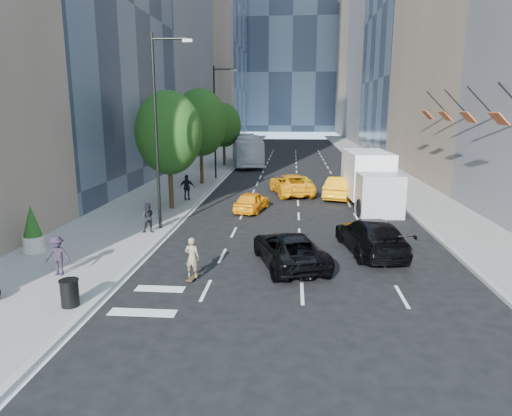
# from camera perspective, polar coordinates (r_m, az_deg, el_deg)

# --- Properties ---
(ground) EXTENTS (160.00, 160.00, 0.00)m
(ground) POSITION_cam_1_polar(r_m,az_deg,el_deg) (20.44, 2.77, -6.16)
(ground) COLOR black
(ground) RESTS_ON ground
(sidewalk_left) EXTENTS (6.00, 120.00, 0.15)m
(sidewalk_left) POSITION_cam_1_polar(r_m,az_deg,el_deg) (50.71, -6.33, 5.02)
(sidewalk_left) COLOR slate
(sidewalk_left) RESTS_ON ground
(sidewalk_right) EXTENTS (4.00, 120.00, 0.15)m
(sidewalk_right) POSITION_cam_1_polar(r_m,az_deg,el_deg) (50.68, 15.35, 4.65)
(sidewalk_right) COLOR slate
(sidewalk_right) RESTS_ON ground
(tower_left_end) EXTENTS (20.00, 28.00, 60.00)m
(tower_left_end) POSITION_cam_1_polar(r_m,az_deg,el_deg) (116.05, -7.33, 23.96)
(tower_left_end) COLOR #2A3141
(tower_left_end) RESTS_ON ground
(tower_right_far) EXTENTS (20.00, 24.00, 50.00)m
(tower_right_far) POSITION_cam_1_polar(r_m,az_deg,el_deg) (120.74, 15.83, 20.74)
(tower_right_far) COLOR #796553
(tower_right_far) RESTS_ON ground
(lamp_near) EXTENTS (2.13, 0.22, 10.00)m
(lamp_near) POSITION_cam_1_polar(r_m,az_deg,el_deg) (24.39, -12.03, 10.51)
(lamp_near) COLOR black
(lamp_near) RESTS_ON sidewalk_left
(lamp_far) EXTENTS (2.13, 0.22, 10.00)m
(lamp_far) POSITION_cam_1_polar(r_m,az_deg,el_deg) (41.96, -4.95, 11.39)
(lamp_far) COLOR black
(lamp_far) RESTS_ON sidewalk_left
(tree_near) EXTENTS (4.20, 4.20, 7.46)m
(tree_near) POSITION_cam_1_polar(r_m,az_deg,el_deg) (29.47, -10.84, 9.19)
(tree_near) COLOR black
(tree_near) RESTS_ON sidewalk_left
(tree_mid) EXTENTS (4.50, 4.50, 7.99)m
(tree_mid) POSITION_cam_1_polar(r_m,az_deg,el_deg) (39.18, -6.95, 10.56)
(tree_mid) COLOR black
(tree_mid) RESTS_ON sidewalk_left
(tree_far) EXTENTS (3.90, 3.90, 6.92)m
(tree_far) POSITION_cam_1_polar(r_m,az_deg,el_deg) (52.00, -4.05, 10.28)
(tree_far) COLOR black
(tree_far) RESTS_ON sidewalk_left
(traffic_signal) EXTENTS (2.48, 0.53, 5.20)m
(traffic_signal) POSITION_cam_1_polar(r_m,az_deg,el_deg) (59.83, -2.11, 10.19)
(traffic_signal) COLOR black
(traffic_signal) RESTS_ON sidewalk_left
(facade_flags) EXTENTS (1.85, 13.30, 2.05)m
(facade_flags) POSITION_cam_1_polar(r_m,az_deg,el_deg) (31.05, 23.97, 10.76)
(facade_flags) COLOR black
(facade_flags) RESTS_ON ground
(skateboarder) EXTENTS (0.63, 0.47, 1.59)m
(skateboarder) POSITION_cam_1_polar(r_m,az_deg,el_deg) (17.75, -7.99, -6.48)
(skateboarder) COLOR #726147
(skateboarder) RESTS_ON ground
(black_sedan_lincoln) EXTENTS (3.66, 5.54, 1.41)m
(black_sedan_lincoln) POSITION_cam_1_polar(r_m,az_deg,el_deg) (19.27, 4.18, -5.14)
(black_sedan_lincoln) COLOR black
(black_sedan_lincoln) RESTS_ON ground
(black_sedan_mercedes) EXTENTS (3.06, 5.80, 1.60)m
(black_sedan_mercedes) POSITION_cam_1_polar(r_m,az_deg,el_deg) (21.46, 14.18, -3.39)
(black_sedan_mercedes) COLOR black
(black_sedan_mercedes) RESTS_ON ground
(taxi_a) EXTENTS (2.31, 4.04, 1.29)m
(taxi_a) POSITION_cam_1_polar(r_m,az_deg,el_deg) (29.22, -0.54, 0.83)
(taxi_a) COLOR #FF9E0D
(taxi_a) RESTS_ON ground
(taxi_b) EXTENTS (3.13, 5.22, 1.63)m
(taxi_b) POSITION_cam_1_polar(r_m,az_deg,el_deg) (34.05, 10.67, 2.55)
(taxi_b) COLOR orange
(taxi_b) RESTS_ON ground
(taxi_c) EXTENTS (3.85, 6.13, 1.58)m
(taxi_c) POSITION_cam_1_polar(r_m,az_deg,el_deg) (35.09, 4.43, 2.98)
(taxi_c) COLOR #FFA30D
(taxi_c) RESTS_ON ground
(taxi_d) EXTENTS (1.99, 4.47, 1.27)m
(taxi_d) POSITION_cam_1_polar(r_m,az_deg,el_deg) (36.33, 5.55, 3.03)
(taxi_d) COLOR yellow
(taxi_d) RESTS_ON ground
(city_bus) EXTENTS (4.95, 12.76, 3.47)m
(city_bus) POSITION_cam_1_polar(r_m,az_deg,el_deg) (53.72, -1.15, 7.28)
(city_bus) COLOR silver
(city_bus) RESTS_ON ground
(box_truck) EXTENTS (3.17, 7.68, 3.60)m
(box_truck) POSITION_cam_1_polar(r_m,az_deg,el_deg) (31.50, 14.05, 3.49)
(box_truck) COLOR silver
(box_truck) RESTS_ON ground
(pedestrian_a) EXTENTS (0.87, 0.75, 1.56)m
(pedestrian_a) POSITION_cam_1_polar(r_m,az_deg,el_deg) (24.25, -13.24, -1.23)
(pedestrian_a) COLOR black
(pedestrian_a) RESTS_ON sidewalk_left
(pedestrian_b) EXTENTS (1.06, 0.45, 1.80)m
(pedestrian_b) POSITION_cam_1_polar(r_m,az_deg,el_deg) (32.43, -8.61, 2.56)
(pedestrian_b) COLOR black
(pedestrian_b) RESTS_ON sidewalk_left
(pedestrian_c) EXTENTS (1.03, 0.61, 1.57)m
(pedestrian_c) POSITION_cam_1_polar(r_m,az_deg,el_deg) (19.24, -23.57, -5.49)
(pedestrian_c) COLOR black
(pedestrian_c) RESTS_ON sidewalk_left
(trash_can) EXTENTS (0.58, 0.58, 0.87)m
(trash_can) POSITION_cam_1_polar(r_m,az_deg,el_deg) (16.29, -22.26, -9.86)
(trash_can) COLOR black
(trash_can) RESTS_ON sidewalk_left
(planter_shrub) EXTENTS (0.90, 0.90, 2.15)m
(planter_shrub) POSITION_cam_1_polar(r_m,az_deg,el_deg) (22.75, -26.17, -2.45)
(planter_shrub) COLOR beige
(planter_shrub) RESTS_ON sidewalk_left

